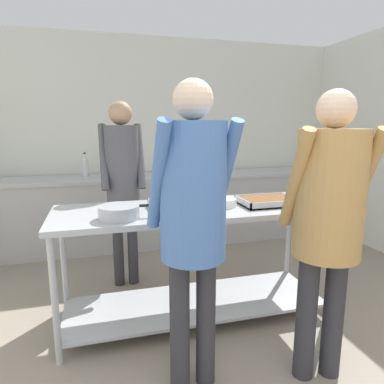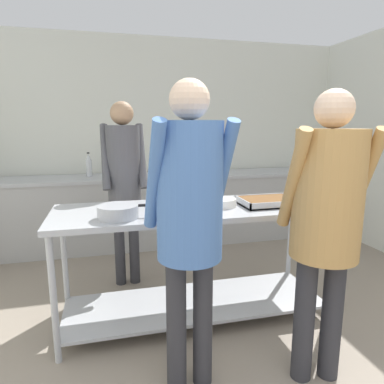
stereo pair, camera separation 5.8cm
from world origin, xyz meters
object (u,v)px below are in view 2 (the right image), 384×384
at_px(serving_tray_roast, 176,204).
at_px(serving_tray_vegetables, 267,202).
at_px(sauce_pan, 118,211).
at_px(plate_stack, 222,202).
at_px(cook_behind_counter, 124,173).
at_px(water_bottle, 89,165).
at_px(guest_serving_right, 190,207).
at_px(guest_serving_left, 326,210).

height_order(serving_tray_roast, serving_tray_vegetables, same).
relative_size(sauce_pan, plate_stack, 1.81).
relative_size(cook_behind_counter, water_bottle, 5.87).
height_order(serving_tray_vegetables, cook_behind_counter, cook_behind_counter).
relative_size(sauce_pan, guest_serving_right, 0.23).
height_order(serving_tray_roast, plate_stack, plate_stack).
bearing_deg(guest_serving_left, guest_serving_right, 171.21).
relative_size(serving_tray_vegetables, guest_serving_left, 0.25).
bearing_deg(plate_stack, sauce_pan, -168.39).
relative_size(sauce_pan, serving_tray_vegetables, 0.96).
height_order(sauce_pan, serving_tray_vegetables, sauce_pan).
bearing_deg(serving_tray_roast, guest_serving_right, -95.83).
distance_m(serving_tray_roast, cook_behind_counter, 0.80).
bearing_deg(plate_stack, cook_behind_counter, 132.73).
bearing_deg(plate_stack, guest_serving_left, -67.66).
bearing_deg(sauce_pan, guest_serving_left, -30.18).
distance_m(serving_tray_vegetables, water_bottle, 2.45).
height_order(plate_stack, water_bottle, water_bottle).
distance_m(guest_serving_left, guest_serving_right, 0.77).
bearing_deg(guest_serving_left, water_bottle, 116.95).
relative_size(plate_stack, guest_serving_right, 0.13).
distance_m(sauce_pan, cook_behind_counter, 0.93).
bearing_deg(serving_tray_vegetables, sauce_pan, -173.98).
distance_m(serving_tray_vegetables, guest_serving_left, 0.79).
xyz_separation_m(guest_serving_right, water_bottle, (-0.64, 2.64, -0.05)).
height_order(guest_serving_left, cook_behind_counter, cook_behind_counter).
bearing_deg(serving_tray_roast, guest_serving_left, -51.84).
bearing_deg(guest_serving_left, sauce_pan, 149.82).
bearing_deg(cook_behind_counter, serving_tray_roast, -63.57).
height_order(plate_stack, cook_behind_counter, cook_behind_counter).
bearing_deg(sauce_pan, serving_tray_roast, 26.29).
distance_m(guest_serving_left, water_bottle, 3.09).
xyz_separation_m(serving_tray_roast, water_bottle, (-0.72, 1.89, 0.10)).
bearing_deg(guest_serving_right, water_bottle, 103.62).
xyz_separation_m(serving_tray_roast, cook_behind_counter, (-0.35, 0.70, 0.16)).
relative_size(serving_tray_roast, guest_serving_left, 0.23).
relative_size(serving_tray_vegetables, cook_behind_counter, 0.25).
xyz_separation_m(guest_serving_left, guest_serving_right, (-0.76, 0.12, 0.03)).
distance_m(plate_stack, guest_serving_left, 0.89).
height_order(guest_serving_right, water_bottle, guest_serving_right).
relative_size(serving_tray_roast, plate_stack, 1.76).
xyz_separation_m(guest_serving_left, cook_behind_counter, (-1.03, 1.57, 0.04)).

